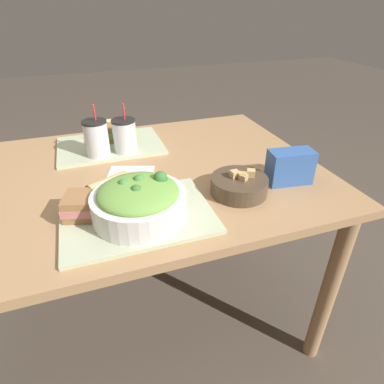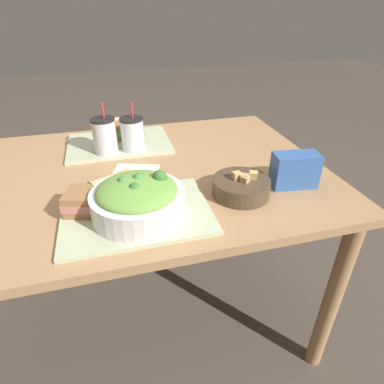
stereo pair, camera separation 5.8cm
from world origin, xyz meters
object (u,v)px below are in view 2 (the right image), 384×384
object	(u,v)px
salad_bowl	(138,198)
napkin_folded	(136,172)
baguette_near	(113,185)
sandwich_near	(89,201)
sandwich_far	(127,130)
soup_bowl	(241,186)
baguette_far	(128,125)
chip_bag	(295,170)
drink_cup_red	(133,135)
drink_cup_dark	(105,137)

from	to	relation	value
salad_bowl	napkin_folded	xyz separation A→B (m)	(0.02, 0.28, -0.06)
baguette_near	sandwich_near	bearing A→B (deg)	109.28
sandwich_far	baguette_near	bearing A→B (deg)	-102.42
soup_bowl	baguette_far	distance (m)	0.69
sandwich_near	chip_bag	bearing A→B (deg)	15.80
sandwich_far	napkin_folded	xyz separation A→B (m)	(-0.00, -0.32, -0.04)
soup_bowl	sandwich_near	distance (m)	0.46
baguette_near	drink_cup_red	size ratio (longest dim) A/B	0.77
napkin_folded	soup_bowl	bearing A→B (deg)	-38.05
salad_bowl	sandwich_far	world-z (taller)	salad_bowl
sandwich_far	chip_bag	xyz separation A→B (m)	(0.49, -0.55, 0.01)
drink_cup_dark	sandwich_far	bearing A→B (deg)	55.82
sandwich_far	drink_cup_red	world-z (taller)	drink_cup_red
baguette_far	napkin_folded	world-z (taller)	baguette_far
salad_bowl	baguette_far	distance (m)	0.66
sandwich_far	drink_cup_red	size ratio (longest dim) A/B	0.72
sandwich_near	baguette_far	xyz separation A→B (m)	(0.17, 0.61, 0.00)
baguette_far	drink_cup_dark	distance (m)	0.23
drink_cup_red	napkin_folded	distance (m)	0.19
drink_cup_red	chip_bag	bearing A→B (deg)	-40.22
chip_bag	sandwich_far	bearing A→B (deg)	139.21
baguette_far	drink_cup_red	bearing A→B (deg)	-169.21
soup_bowl	baguette_far	world-z (taller)	baguette_far
baguette_near	napkin_folded	world-z (taller)	baguette_near
chip_bag	napkin_folded	world-z (taller)	chip_bag
sandwich_far	chip_bag	bearing A→B (deg)	-50.11
salad_bowl	baguette_far	world-z (taller)	salad_bowl
salad_bowl	soup_bowl	bearing A→B (deg)	7.30
baguette_near	drink_cup_dark	bearing A→B (deg)	-24.41
baguette_far	soup_bowl	bearing A→B (deg)	-144.63
salad_bowl	drink_cup_red	distance (m)	0.46
chip_bag	drink_cup_red	bearing A→B (deg)	147.06
salad_bowl	soup_bowl	size ratio (longest dim) A/B	1.44
sandwich_far	baguette_far	bearing A→B (deg)	80.78
soup_bowl	napkin_folded	world-z (taller)	soup_bowl
sandwich_far	drink_cup_dark	size ratio (longest dim) A/B	0.69
sandwich_near	drink_cup_dark	size ratio (longest dim) A/B	0.76
sandwich_near	drink_cup_dark	world-z (taller)	drink_cup_dark
baguette_near	chip_bag	distance (m)	0.59
soup_bowl	napkin_folded	distance (m)	0.39
drink_cup_red	chip_bag	world-z (taller)	drink_cup_red
soup_bowl	sandwich_near	size ratio (longest dim) A/B	1.21
baguette_near	napkin_folded	size ratio (longest dim) A/B	0.79
chip_bag	baguette_near	bearing A→B (deg)	-179.98
drink_cup_red	salad_bowl	bearing A→B (deg)	-94.29
sandwich_near	soup_bowl	bearing A→B (deg)	14.47
salad_bowl	sandwich_far	xyz separation A→B (m)	(0.02, 0.60, -0.02)
sandwich_near	sandwich_far	world-z (taller)	same
napkin_folded	drink_cup_red	bearing A→B (deg)	85.41
sandwich_far	chip_bag	size ratio (longest dim) A/B	0.89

